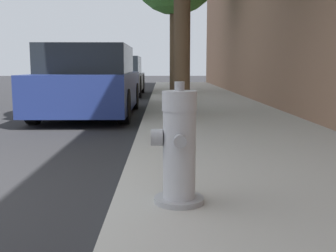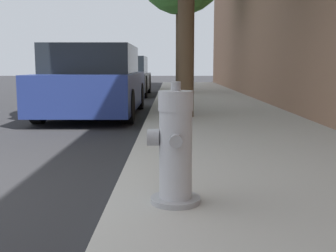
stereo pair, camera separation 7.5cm
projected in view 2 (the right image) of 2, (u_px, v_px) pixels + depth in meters
sidewalk_slab at (306, 206)px, 2.90m from camera, size 2.70×40.00×0.15m
fire_hydrant at (175, 149)px, 2.70m from camera, size 0.35×0.34×0.79m
parked_car_near at (95, 82)px, 8.74m from camera, size 1.83×4.19×1.44m
parked_car_mid at (123, 76)px, 14.77m from camera, size 1.83×3.94×1.35m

